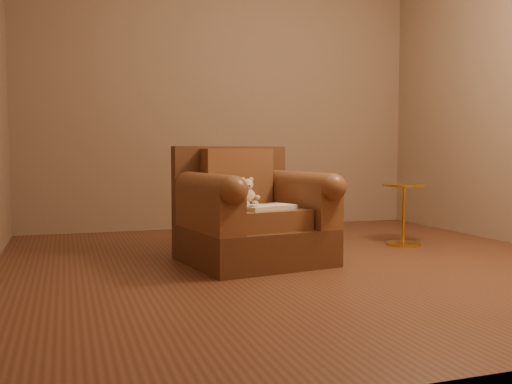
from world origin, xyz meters
name	(u,v)px	position (x,y,z in m)	size (l,w,h in m)	color
floor	(304,263)	(0.00, 0.00, 0.00)	(4.00, 4.00, 0.00)	brown
room	(305,7)	(0.00, 0.00, 1.71)	(4.02, 4.02, 2.71)	#876A53
armchair	(251,217)	(-0.32, 0.18, 0.31)	(1.01, 0.97, 0.80)	#512F1B
teddy_bear	(248,195)	(-0.32, 0.25, 0.46)	(0.15, 0.17, 0.20)	beige
guidebook	(267,207)	(-0.28, -0.02, 0.40)	(0.41, 0.32, 0.03)	beige
side_table	(404,212)	(1.07, 0.45, 0.27)	(0.36, 0.36, 0.50)	gold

